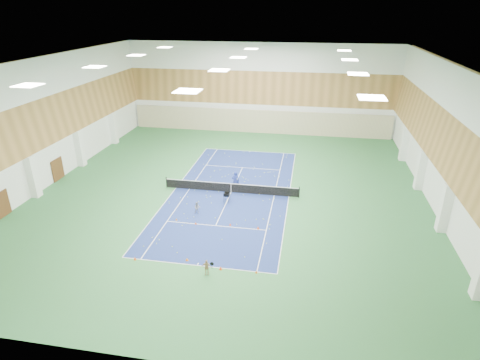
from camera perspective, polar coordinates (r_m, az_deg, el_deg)
name	(u,v)px	position (r m, az deg, el deg)	size (l,w,h in m)	color
ground	(231,192)	(38.16, -1.28, -1.77)	(40.00, 40.00, 0.00)	#2C6836
room_shell	(230,132)	(35.99, -1.36, 6.90)	(36.00, 40.00, 12.00)	white
wood_cladding	(230,110)	(35.47, -1.39, 9.99)	(36.00, 40.00, 8.00)	#A7763E
ceiling_light_grid	(230,63)	(34.76, -1.46, 16.28)	(21.40, 25.40, 0.06)	white
court_surface	(231,192)	(38.15, -1.28, -1.76)	(10.97, 23.77, 0.01)	navy
tennis_balls_scatter	(231,192)	(38.14, -1.28, -1.70)	(10.57, 22.77, 0.07)	#D3F529
tennis_net	(231,187)	(37.92, -1.28, -1.02)	(12.80, 0.10, 1.10)	black
back_curtain	(259,122)	(55.95, 2.70, 8.31)	(35.40, 0.16, 3.20)	#C6B793
door_left_a	(1,205)	(38.88, -30.82, -3.05)	(0.08, 1.80, 2.20)	#593319
door_left_b	(58,169)	(44.59, -24.51, 1.40)	(0.08, 1.80, 2.20)	#593319
coach	(235,181)	(38.24, -0.65, -0.12)	(0.70, 0.46, 1.92)	navy
child_court	(197,208)	(34.41, -6.10, -3.94)	(0.50, 0.39, 1.02)	#93939B
child_apron	(206,267)	(27.03, -4.79, -12.26)	(0.65, 0.27, 1.10)	tan
ball_cart	(227,197)	(36.17, -1.89, -2.48)	(0.52, 0.52, 0.90)	black
cone_svc_a	(176,219)	(33.72, -9.03, -5.54)	(0.17, 0.17, 0.19)	orange
cone_svc_b	(196,223)	(32.93, -6.31, -6.12)	(0.18, 0.18, 0.20)	#FF520D
cone_svc_c	(230,224)	(32.57, -1.40, -6.33)	(0.18, 0.18, 0.20)	#DF410B
cone_svc_d	(258,228)	(32.09, 2.60, -6.79)	(0.23, 0.23, 0.25)	#D63E0B
cone_base_a	(135,258)	(29.46, -14.73, -10.74)	(0.20, 0.20, 0.22)	#F6520C
cone_base_b	(187,259)	(28.68, -7.54, -11.10)	(0.22, 0.22, 0.24)	orange
cone_base_c	(221,268)	(27.63, -2.77, -12.39)	(0.22, 0.22, 0.24)	#FD430D
cone_base_d	(256,272)	(27.34, 2.35, -12.90)	(0.17, 0.17, 0.19)	#D9630B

